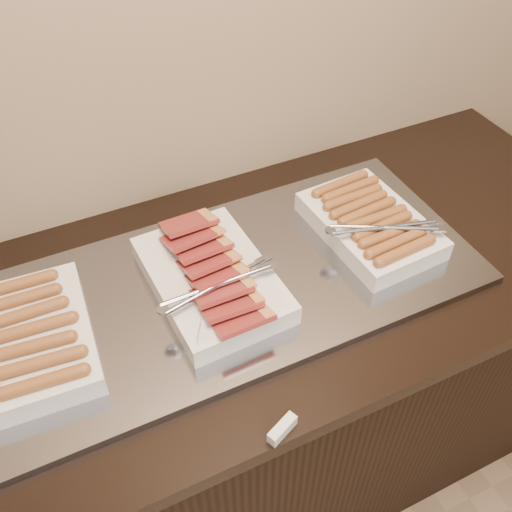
{
  "coord_description": "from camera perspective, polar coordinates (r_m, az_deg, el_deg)",
  "views": [
    {
      "loc": [
        -0.28,
        1.34,
        1.84
      ],
      "look_at": [
        0.09,
        2.13,
        0.97
      ],
      "focal_mm": 40.0,
      "sensor_mm": 36.0,
      "label": 1
    }
  ],
  "objects": [
    {
      "name": "warming_tray",
      "position": [
        1.25,
        -4.57,
        -3.49
      ],
      "size": [
        1.2,
        0.5,
        0.02
      ],
      "primitive_type": "cube",
      "color": "gray",
      "rests_on": "counter"
    },
    {
      "name": "counter",
      "position": [
        1.62,
        -3.08,
        -14.13
      ],
      "size": [
        2.06,
        0.76,
        0.9
      ],
      "color": "black",
      "rests_on": "ground"
    },
    {
      "name": "dish_left",
      "position": [
        1.19,
        -21.23,
        -7.61
      ],
      "size": [
        0.23,
        0.33,
        0.07
      ],
      "rotation": [
        0.0,
        0.0,
        -0.06
      ],
      "color": "silver",
      "rests_on": "warming_tray"
    },
    {
      "name": "label_holder",
      "position": [
        1.05,
        2.64,
        -16.9
      ],
      "size": [
        0.07,
        0.04,
        0.03
      ],
      "primitive_type": "cube",
      "rotation": [
        0.0,
        0.0,
        0.4
      ],
      "color": "silver",
      "rests_on": "counter"
    },
    {
      "name": "dish_center",
      "position": [
        1.21,
        -4.45,
        -2.19
      ],
      "size": [
        0.27,
        0.37,
        0.09
      ],
      "rotation": [
        0.0,
        0.0,
        0.05
      ],
      "color": "silver",
      "rests_on": "warming_tray"
    },
    {
      "name": "dish_right",
      "position": [
        1.36,
        11.42,
        3.21
      ],
      "size": [
        0.27,
        0.33,
        0.08
      ],
      "rotation": [
        0.0,
        0.0,
        0.06
      ],
      "color": "silver",
      "rests_on": "warming_tray"
    }
  ]
}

